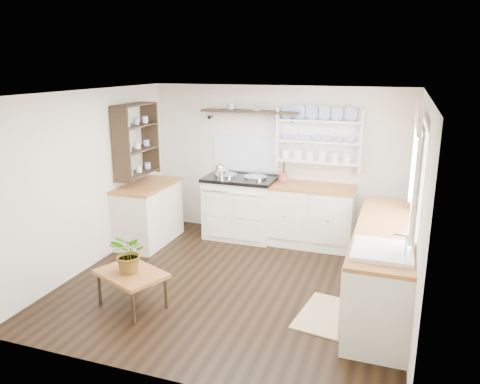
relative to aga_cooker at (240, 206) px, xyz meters
name	(u,v)px	position (x,y,z in m)	size (l,w,h in m)	color
floor	(235,283)	(0.48, -1.57, -0.48)	(4.00, 3.80, 0.01)	black
wall_back	(277,162)	(0.48, 0.33, 0.67)	(4.00, 0.02, 2.30)	beige
wall_right	(418,211)	(2.48, -1.57, 0.67)	(0.02, 3.80, 2.30)	beige
wall_left	(90,180)	(-1.52, -1.57, 0.67)	(0.02, 3.80, 2.30)	beige
ceiling	(235,93)	(0.48, -1.57, 1.82)	(4.00, 3.80, 0.01)	white
window	(416,168)	(2.43, -1.42, 1.08)	(0.08, 1.55, 1.22)	white
aga_cooker	(240,206)	(0.00, 0.00, 0.00)	(1.07, 0.74, 0.98)	white
back_cabinets	(310,214)	(1.08, 0.03, -0.02)	(1.27, 0.63, 0.90)	silver
right_cabinets	(382,265)	(2.18, -1.47, -0.02)	(0.62, 2.43, 0.90)	silver
belfast_sink	(381,263)	(2.18, -2.22, 0.32)	(0.55, 0.60, 0.45)	white
left_cabinets	(149,213)	(-1.22, -0.67, -0.02)	(0.62, 1.13, 0.90)	silver
plate_rack	(320,138)	(1.13, 0.29, 1.07)	(1.20, 0.22, 0.90)	white
high_shelf	(250,112)	(0.08, 0.21, 1.42)	(1.50, 0.29, 0.16)	black
left_shelving	(136,140)	(-1.36, -0.67, 1.07)	(0.28, 0.80, 1.05)	black
kettle	(220,171)	(-0.28, -0.12, 0.56)	(0.18, 0.18, 0.22)	silver
utensil_crock	(283,177)	(0.63, 0.11, 0.49)	(0.11, 0.11, 0.13)	brown
center_table	(131,276)	(-0.42, -2.45, -0.13)	(0.89, 0.78, 0.40)	brown
potted_plant	(130,253)	(-0.42, -2.45, 0.14)	(0.40, 0.35, 0.44)	#3F7233
floor_rug	(327,315)	(1.67, -1.96, -0.48)	(0.55, 0.85, 0.02)	#8A7050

